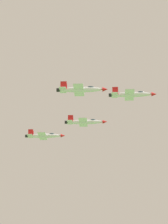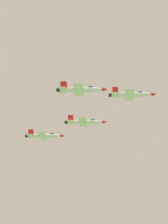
% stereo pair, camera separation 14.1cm
% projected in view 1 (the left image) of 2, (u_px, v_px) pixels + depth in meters
% --- Properties ---
extents(jet_lead, '(15.08, 9.94, 3.32)m').
position_uv_depth(jet_lead, '(132.00, 94.00, 171.73)').
color(jet_lead, white).
extents(jet_left_wingman, '(14.18, 9.39, 3.15)m').
position_uv_depth(jet_left_wingman, '(85.00, 122.00, 183.47)').
color(jet_left_wingman, white).
extents(jet_right_wingman, '(14.84, 9.82, 3.29)m').
position_uv_depth(jet_right_wingman, '(81.00, 89.00, 158.38)').
color(jet_right_wingman, white).
extents(jet_left_outer, '(14.30, 9.48, 3.18)m').
position_uv_depth(jet_left_outer, '(44.00, 136.00, 196.67)').
color(jet_left_outer, white).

